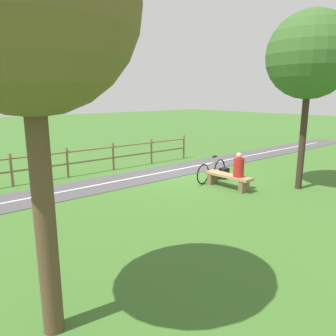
{
  "coord_description": "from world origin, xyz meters",
  "views": [
    {
      "loc": [
        -8.4,
        8.35,
        2.97
      ],
      "look_at": [
        -1.41,
        2.36,
        0.9
      ],
      "focal_mm": 35.01,
      "sensor_mm": 36.0,
      "label": 1
    }
  ],
  "objects": [
    {
      "name": "bench",
      "position": [
        -1.86,
        0.2,
        0.31
      ],
      "size": [
        1.71,
        0.43,
        0.45
      ],
      "rotation": [
        0.0,
        0.0,
        0.01
      ],
      "color": "#A88456",
      "rests_on": "ground_plane"
    },
    {
      "name": "path_centre_line",
      "position": [
        1.16,
        4.0,
        0.02
      ],
      "size": [
        0.37,
        32.0,
        0.0
      ],
      "primitive_type": "cube",
      "rotation": [
        0.0,
        0.0,
        -0.01
      ],
      "color": "silver",
      "rests_on": "paved_path"
    },
    {
      "name": "bicycle",
      "position": [
        -0.95,
        -0.04,
        0.37
      ],
      "size": [
        0.33,
        1.74,
        0.88
      ],
      "rotation": [
        0.0,
        0.0,
        1.73
      ],
      "color": "black",
      "rests_on": "ground_plane"
    },
    {
      "name": "ground_plane",
      "position": [
        0.0,
        0.0,
        0.0
      ],
      "size": [
        80.0,
        80.0,
        0.0
      ],
      "primitive_type": "plane",
      "color": "#3D6B28"
    },
    {
      "name": "backpack",
      "position": [
        -1.02,
        -0.64,
        0.19
      ],
      "size": [
        0.28,
        0.34,
        0.39
      ],
      "rotation": [
        0.0,
        0.0,
        4.76
      ],
      "color": "black",
      "rests_on": "ground_plane"
    },
    {
      "name": "fence_roadside",
      "position": [
        2.87,
        3.53,
        0.65
      ],
      "size": [
        0.25,
        11.58,
        1.09
      ],
      "rotation": [
        0.0,
        0.0,
        1.56
      ],
      "color": "brown",
      "rests_on": "ground_plane"
    },
    {
      "name": "person_seated",
      "position": [
        -2.27,
        0.2,
        0.78
      ],
      "size": [
        0.33,
        0.33,
        0.77
      ],
      "rotation": [
        0.0,
        0.0,
        0.01
      ],
      "color": "#B2231E",
      "rests_on": "bench"
    },
    {
      "name": "paved_path",
      "position": [
        1.16,
        4.0,
        0.01
      ],
      "size": [
        2.12,
        36.01,
        0.02
      ],
      "primitive_type": "cube",
      "rotation": [
        0.0,
        0.0,
        -0.01
      ],
      "color": "#4C494C",
      "rests_on": "ground_plane"
    },
    {
      "name": "tree_near_bench",
      "position": [
        -4.65,
        7.08,
        3.91
      ],
      "size": [
        2.44,
        2.44,
        5.16
      ],
      "color": "brown",
      "rests_on": "ground_plane"
    },
    {
      "name": "tree_far_right",
      "position": [
        -3.4,
        -1.49,
        4.09
      ],
      "size": [
        2.58,
        2.58,
        5.4
      ],
      "color": "#38281E",
      "rests_on": "ground_plane"
    }
  ]
}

